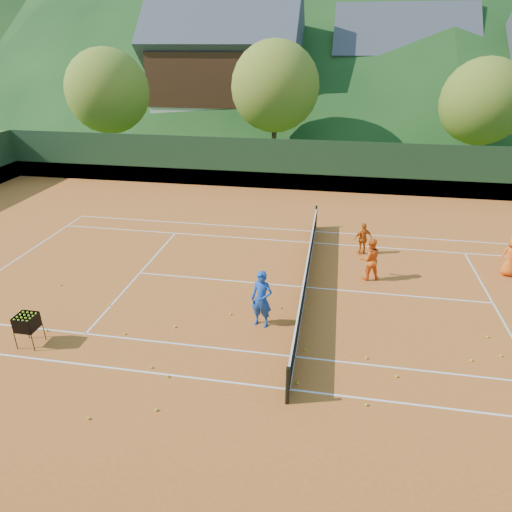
% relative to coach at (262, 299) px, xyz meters
% --- Properties ---
extents(ground, '(400.00, 400.00, 0.00)m').
position_rel_coach_xyz_m(ground, '(1.18, 2.68, -0.95)').
color(ground, '#314F18').
rests_on(ground, ground).
extents(clay_court, '(40.00, 24.00, 0.02)m').
position_rel_coach_xyz_m(clay_court, '(1.18, 2.68, -0.94)').
color(clay_court, '#B8581D').
rests_on(clay_court, ground).
extents(coach, '(0.76, 0.58, 1.86)m').
position_rel_coach_xyz_m(coach, '(0.00, 0.00, 0.00)').
color(coach, '#1944A5').
rests_on(coach, clay_court).
extents(student_a, '(0.93, 0.82, 1.63)m').
position_rel_coach_xyz_m(student_a, '(3.43, 3.75, -0.11)').
color(student_a, orange).
rests_on(student_a, clay_court).
extents(student_b, '(0.87, 0.63, 1.37)m').
position_rel_coach_xyz_m(student_b, '(3.28, 6.01, -0.24)').
color(student_b, orange).
rests_on(student_b, clay_court).
extents(student_c, '(0.77, 0.51, 1.57)m').
position_rel_coach_xyz_m(student_c, '(8.71, 5.00, -0.14)').
color(student_c, orange).
rests_on(student_c, clay_court).
extents(tennis_ball_1, '(0.07, 0.07, 0.07)m').
position_rel_coach_xyz_m(tennis_ball_1, '(1.37, -2.56, -0.89)').
color(tennis_ball_1, '#C3E125').
rests_on(tennis_ball_1, clay_court).
extents(tennis_ball_2, '(0.07, 0.07, 0.07)m').
position_rel_coach_xyz_m(tennis_ball_2, '(-3.37, -4.66, -0.89)').
color(tennis_ball_2, '#C3E125').
rests_on(tennis_ball_2, clay_court).
extents(tennis_ball_3, '(0.07, 0.07, 0.07)m').
position_rel_coach_xyz_m(tennis_ball_3, '(0.48, 1.08, -0.89)').
color(tennis_ball_3, '#C3E125').
rests_on(tennis_ball_3, clay_court).
extents(tennis_ball_4, '(0.07, 0.07, 0.07)m').
position_rel_coach_xyz_m(tennis_ball_4, '(3.95, -1.84, -0.89)').
color(tennis_ball_4, '#C3E125').
rests_on(tennis_ball_4, clay_court).
extents(tennis_ball_5, '(0.07, 0.07, 0.07)m').
position_rel_coach_xyz_m(tennis_ball_5, '(6.96, -0.41, -0.89)').
color(tennis_ball_5, '#C3E125').
rests_on(tennis_ball_5, clay_court).
extents(tennis_ball_6, '(0.07, 0.07, 0.07)m').
position_rel_coach_xyz_m(tennis_ball_6, '(-1.89, -4.12, -0.89)').
color(tennis_ball_6, '#C3E125').
rests_on(tennis_ball_6, clay_court).
extents(tennis_ball_7, '(0.07, 0.07, 0.07)m').
position_rel_coach_xyz_m(tennis_ball_7, '(-2.04, -2.90, -0.89)').
color(tennis_ball_7, '#C3E125').
rests_on(tennis_ball_7, clay_court).
extents(tennis_ball_8, '(0.07, 0.07, 0.07)m').
position_rel_coach_xyz_m(tennis_ball_8, '(6.08, -0.78, -0.89)').
color(tennis_ball_8, '#C3E125').
rests_on(tennis_ball_8, clay_court).
extents(tennis_ball_10, '(0.07, 0.07, 0.07)m').
position_rel_coach_xyz_m(tennis_ball_10, '(-4.02, -1.26, -0.89)').
color(tennis_ball_10, '#C3E125').
rests_on(tennis_ball_10, clay_court).
extents(tennis_ball_11, '(0.07, 0.07, 0.07)m').
position_rel_coach_xyz_m(tennis_ball_11, '(-5.26, 0.22, -0.89)').
color(tennis_ball_11, '#C3E125').
rests_on(tennis_ball_11, clay_court).
extents(tennis_ball_12, '(0.07, 0.07, 0.07)m').
position_rel_coach_xyz_m(tennis_ball_12, '(1.44, -1.13, -0.89)').
color(tennis_ball_12, '#C3E125').
rests_on(tennis_ball_12, clay_court).
extents(tennis_ball_13, '(0.07, 0.07, 0.07)m').
position_rel_coach_xyz_m(tennis_ball_13, '(1.29, 1.19, -0.89)').
color(tennis_ball_13, '#C3E125').
rests_on(tennis_ball_13, clay_court).
extents(tennis_ball_14, '(0.07, 0.07, 0.07)m').
position_rel_coach_xyz_m(tennis_ball_14, '(6.84, 0.50, -0.89)').
color(tennis_ball_14, '#C3E125').
rests_on(tennis_ball_14, clay_court).
extents(tennis_ball_15, '(0.07, 0.07, 0.07)m').
position_rel_coach_xyz_m(tennis_ball_15, '(-7.66, 1.22, -0.89)').
color(tennis_ball_15, '#C3E125').
rests_on(tennis_ball_15, clay_court).
extents(tennis_ball_17, '(0.07, 0.07, 0.07)m').
position_rel_coach_xyz_m(tennis_ball_17, '(-6.47, -1.52, -0.89)').
color(tennis_ball_17, '#C3E125').
rests_on(tennis_ball_17, clay_court).
extents(tennis_ball_18, '(0.07, 0.07, 0.07)m').
position_rel_coach_xyz_m(tennis_ball_18, '(1.02, 0.34, -0.89)').
color(tennis_ball_18, '#C3E125').
rests_on(tennis_ball_18, clay_court).
extents(tennis_ball_20, '(0.07, 0.07, 0.07)m').
position_rel_coach_xyz_m(tennis_ball_20, '(-2.63, -0.64, -0.89)').
color(tennis_ball_20, '#C3E125').
rests_on(tennis_ball_20, clay_court).
extents(tennis_ball_21, '(0.07, 0.07, 0.07)m').
position_rel_coach_xyz_m(tennis_ball_21, '(-7.40, -1.34, -0.89)').
color(tennis_ball_21, '#C3E125').
rests_on(tennis_ball_21, clay_court).
extents(tennis_ball_22, '(0.07, 0.07, 0.07)m').
position_rel_coach_xyz_m(tennis_ball_22, '(-1.09, 0.39, -0.89)').
color(tennis_ball_22, '#C3E125').
rests_on(tennis_ball_22, clay_court).
extents(tennis_ball_23, '(0.07, 0.07, 0.07)m').
position_rel_coach_xyz_m(tennis_ball_23, '(3.12, -3.05, -0.89)').
color(tennis_ball_23, '#C3E125').
rests_on(tennis_ball_23, clay_court).
extents(tennis_ball_24, '(0.07, 0.07, 0.07)m').
position_rel_coach_xyz_m(tennis_ball_24, '(-2.62, -2.63, -0.89)').
color(tennis_ball_24, '#C3E125').
rests_on(tennis_ball_24, clay_court).
extents(tennis_ball_25, '(0.07, 0.07, 0.07)m').
position_rel_coach_xyz_m(tennis_ball_25, '(3.19, -1.18, -0.89)').
color(tennis_ball_25, '#C3E125').
rests_on(tennis_ball_25, clay_court).
extents(court_lines, '(23.83, 11.03, 0.00)m').
position_rel_coach_xyz_m(court_lines, '(1.18, 2.68, -0.93)').
color(court_lines, white).
rests_on(court_lines, clay_court).
extents(tennis_net, '(0.10, 12.07, 1.10)m').
position_rel_coach_xyz_m(tennis_net, '(1.18, 2.68, -0.43)').
color(tennis_net, black).
rests_on(tennis_net, clay_court).
extents(perimeter_fence, '(40.40, 24.24, 3.00)m').
position_rel_coach_xyz_m(perimeter_fence, '(1.18, 2.68, 0.32)').
color(perimeter_fence, '#15311A').
rests_on(perimeter_fence, clay_court).
extents(ball_hopper, '(0.57, 0.57, 1.00)m').
position_rel_coach_xyz_m(ball_hopper, '(-6.51, -2.21, -0.18)').
color(ball_hopper, black).
rests_on(ball_hopper, clay_court).
extents(chalet_left, '(13.80, 9.93, 12.92)m').
position_rel_coach_xyz_m(chalet_left, '(-8.82, 32.68, 4.70)').
color(chalet_left, beige).
rests_on(chalet_left, ground).
extents(chalet_mid, '(12.65, 8.82, 11.45)m').
position_rel_coach_xyz_m(chalet_mid, '(7.18, 36.68, 4.04)').
color(chalet_mid, beige).
rests_on(chalet_mid, ground).
extents(tree_a, '(6.00, 6.00, 7.88)m').
position_rel_coach_xyz_m(tree_a, '(-14.82, 20.68, 3.92)').
color(tree_a, '#41291A').
rests_on(tree_a, ground).
extents(tree_b, '(6.40, 6.40, 8.40)m').
position_rel_coach_xyz_m(tree_b, '(-2.82, 22.68, 4.25)').
color(tree_b, '#3D2618').
rests_on(tree_b, ground).
extents(tree_c, '(5.60, 5.60, 7.35)m').
position_rel_coach_xyz_m(tree_c, '(11.18, 21.68, 3.60)').
color(tree_c, '#41291A').
rests_on(tree_c, ground).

